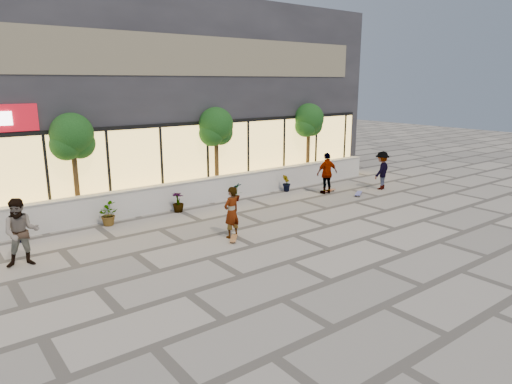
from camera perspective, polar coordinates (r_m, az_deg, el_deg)
ground at (r=13.11m, az=4.16°, el=-8.69°), size 80.00×80.00×0.00m
planter_wall at (r=18.51m, az=-10.25°, el=-0.47°), size 22.00×0.42×1.04m
retail_building at (r=23.01m, az=-17.04°, el=11.27°), size 24.00×9.17×8.50m
shrub_b at (r=16.34m, az=-27.40°, el=-4.17°), size 0.57×0.57×0.81m
shrub_c at (r=16.97m, az=-18.11°, el=-2.66°), size 0.68×0.77×0.81m
shrub_d at (r=18.02m, az=-9.72°, el=-1.23°), size 0.64×0.64×0.81m
shrub_e at (r=19.42m, az=-2.40°, el=0.04°), size 0.46×0.35×0.81m
shrub_f at (r=21.10m, az=3.85°, el=1.13°), size 0.55×0.57×0.81m
tree_midwest at (r=17.48m, az=-21.98°, el=6.14°), size 1.60×1.50×3.92m
tree_mideast at (r=19.91m, az=-5.03°, el=7.88°), size 1.60×1.50×3.92m
tree_east at (r=23.30m, az=6.61°, el=8.68°), size 1.60×1.50×3.92m
skater_center at (r=14.80m, az=-3.07°, el=-2.55°), size 0.69×0.52×1.70m
skater_left at (r=14.04m, az=-27.29°, el=-4.52°), size 1.09×0.94×1.93m
skater_right_near at (r=20.86m, az=8.87°, el=2.33°), size 1.15×0.62×1.87m
skater_right_far at (r=22.25m, az=15.43°, el=2.62°), size 1.30×0.96×1.80m
skateboard_center at (r=14.72m, az=-2.82°, el=-5.82°), size 0.61×0.67×0.09m
skateboard_right_near at (r=21.30m, az=9.11°, el=0.20°), size 0.79×0.29×0.09m
skateboard_right_far at (r=20.96m, az=12.69°, el=-0.16°), size 0.85×0.65×0.10m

